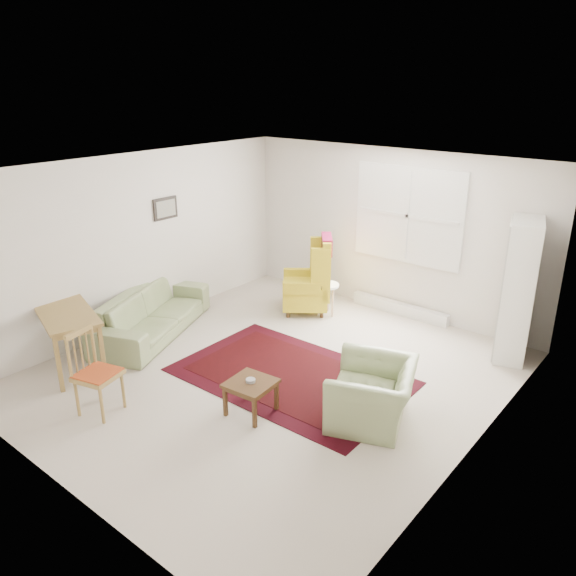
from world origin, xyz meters
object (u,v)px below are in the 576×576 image
Objects in this scene: wingback_chair at (305,274)px; cabinet at (518,290)px; desk_chair at (97,373)px; stool at (326,299)px; sofa at (151,305)px; armchair at (373,388)px; desk at (70,340)px; coffee_table at (251,397)px.

wingback_chair is 3.07m from cabinet.
wingback_chair is 3.66m from desk_chair.
wingback_chair is 2.43× the size of stool.
cabinet is at bearing -81.97° from sofa.
armchair is 2.57m from cabinet.
armchair is at bearing 21.26° from desk.
desk_chair is at bearing -38.10° from wingback_chair.
desk_chair is at bearing -17.02° from desk.
coffee_table is 2.91m from stool.
stool is 2.79m from cabinet.
coffee_table is 0.94× the size of stool.
desk_chair is (1.19, -1.64, 0.05)m from sofa.
desk is at bearing -165.03° from coffee_table.
desk_chair is (-0.34, -3.76, 0.23)m from stool.
cabinet is at bearing -50.63° from desk_chair.
sofa is at bearing 165.89° from coffee_table.
stool is (-0.95, 2.75, 0.06)m from coffee_table.
desk is at bearing -57.59° from wingback_chair.
stool is at bearing -19.92° from desk_chair.
sofa is at bearing 21.14° from desk_chair.
cabinet reaches higher than coffee_table.
coffee_table is at bearing 14.97° from desk.
sofa is 1.16× the size of cabinet.
cabinet is at bearing 42.35° from desk.
coffee_table is 3.66m from cabinet.
desk is at bearing -153.86° from cabinet.
armchair is 0.81× the size of desk.
desk is (-3.54, -1.38, -0.00)m from armchair.
armchair reaches higher than stool.
cabinet is (1.72, 3.15, 0.72)m from coffee_table.
stool is at bearing 68.58° from wingback_chair.
stool is 0.42× the size of desk.
sofa is 2.23× the size of desk_chair.
desk_chair is at bearing -167.13° from sofa.
desk is (-4.18, -3.81, -0.54)m from cabinet.
armchair is 0.80× the size of wingback_chair.
desk is (-1.17, -3.30, -0.23)m from wingback_chair.
cabinet is (3.01, 0.51, 0.30)m from wingback_chair.
desk_chair reaches higher than desk.
cabinet reaches higher than stool.
coffee_table is at bearing -66.61° from desk_chair.
wingback_chair is at bearing -53.47° from sofa.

